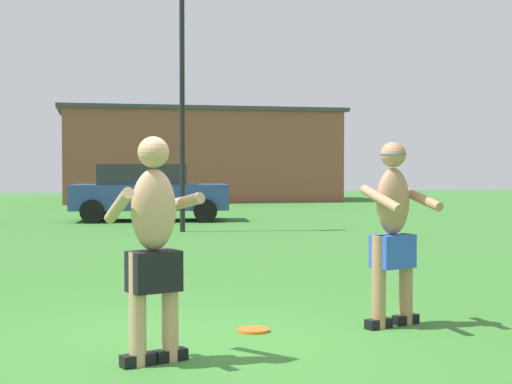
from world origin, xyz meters
The scene contains 7 objects.
ground_plane centered at (0.00, 0.00, 0.00)m, with size 80.00×80.00×0.00m, color #38752D.
player_with_cap centered at (1.98, 0.35, 0.96)m, with size 0.68×0.78×1.74m.
player_in_black centered at (-0.33, -0.52, 0.92)m, with size 0.76×0.74×1.73m.
frisbee centered at (0.65, 0.42, 0.01)m, with size 0.29×0.29×0.03m, color orange.
car_blue_near_post centered at (0.84, 15.13, 0.82)m, with size 4.48×2.44×1.58m.
lamp_post centered at (1.33, 11.29, 3.74)m, with size 0.60×0.24×6.16m.
outbuilding_behind_lot centered at (4.06, 27.43, 2.03)m, with size 12.20×5.42×4.05m.
Camera 1 is at (-0.81, -6.32, 1.49)m, focal length 53.58 mm.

